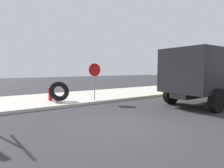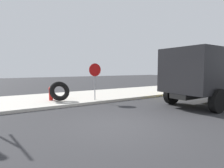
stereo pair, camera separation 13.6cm
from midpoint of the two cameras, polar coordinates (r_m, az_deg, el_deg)
The scene contains 6 objects.
ground_plane at distance 6.37m, azimuth 3.11°, elevation -13.34°, with size 80.00×80.00×0.00m, color #2D2D30.
sidewalk_curb at distance 12.12m, azimuth -14.85°, elevation -4.42°, with size 36.00×5.00×0.15m, color #BCB7AD.
fire_hydrant at distance 11.07m, azimuth -18.51°, elevation -2.74°, with size 0.26×0.58×0.81m.
loose_tire at distance 10.58m, azimuth -15.96°, elevation -2.19°, with size 1.14×1.14×0.28m, color black.
stop_sign at distance 10.62m, azimuth -5.10°, elevation 2.98°, with size 0.76×0.08×2.16m.
dump_truck_yellow at distance 11.80m, azimuth 30.12°, elevation 2.34°, with size 7.06×2.93×3.00m.
Camera 2 is at (-3.42, -4.99, 1.98)m, focal length 28.76 mm.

